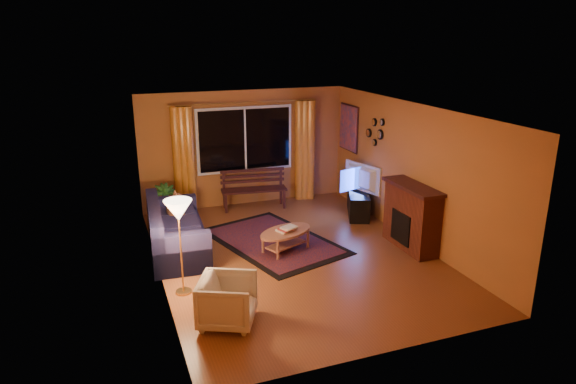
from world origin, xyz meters
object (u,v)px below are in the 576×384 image
object	(u,v)px
bench	(254,199)
floor_lamp	(181,248)
sofa	(177,228)
armchair	(228,299)
tv_console	(358,203)
coffee_table	(286,241)

from	to	relation	value
bench	floor_lamp	size ratio (longest dim) A/B	0.98
sofa	armchair	xyz separation A→B (m)	(0.26, -2.59, -0.07)
sofa	floor_lamp	world-z (taller)	floor_lamp
bench	tv_console	size ratio (longest dim) A/B	1.16
armchair	sofa	bearing A→B (deg)	31.11
floor_lamp	armchair	bearing A→B (deg)	-68.13
bench	floor_lamp	world-z (taller)	floor_lamp
sofa	tv_console	xyz separation A→B (m)	(3.84, 0.58, -0.18)
coffee_table	bench	bearing A→B (deg)	86.57
floor_lamp	coffee_table	xyz separation A→B (m)	(1.92, 0.88, -0.52)
tv_console	sofa	bearing A→B (deg)	-147.32
sofa	floor_lamp	distance (m)	1.58
sofa	tv_console	size ratio (longest dim) A/B	1.78
bench	armchair	world-z (taller)	armchair
bench	armchair	bearing A→B (deg)	-103.74
coffee_table	tv_console	size ratio (longest dim) A/B	0.87
bench	tv_console	world-z (taller)	tv_console
armchair	floor_lamp	xyz separation A→B (m)	(-0.42, 1.04, 0.35)
sofa	tv_console	world-z (taller)	sofa
bench	floor_lamp	xyz separation A→B (m)	(-2.07, -3.25, 0.50)
armchair	tv_console	bearing A→B (deg)	-23.08
bench	tv_console	xyz separation A→B (m)	(1.93, -1.12, 0.04)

